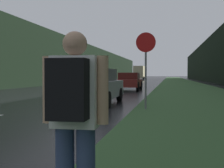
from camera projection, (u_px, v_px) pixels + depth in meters
grass_verge at (183, 85)px, 38.92m from camera, size 6.00×240.00×0.02m
lane_stripe_c at (62, 100)px, 15.06m from camera, size 0.12×3.00×0.01m
lane_stripe_d at (96, 92)px, 21.95m from camera, size 0.12×3.00×0.01m
lane_stripe_e at (113, 88)px, 28.83m from camera, size 0.12×3.00×0.01m
lane_stripe_f at (124, 86)px, 35.71m from camera, size 0.12×3.00×0.01m
treeline_far_side at (78, 62)px, 51.66m from camera, size 2.00×140.00×6.64m
treeline_near_side at (221, 57)px, 47.56m from camera, size 2.00×140.00×7.82m
stop_sign at (146, 62)px, 11.06m from camera, size 0.70×0.07×2.75m
hitchhiker_with_backpack at (74, 115)px, 2.51m from camera, size 0.55×0.40×1.60m
car_passing_near at (93, 86)px, 13.26m from camera, size 2.01×4.65×1.50m
car_passing_far at (129, 81)px, 24.89m from camera, size 1.91×4.23×1.42m
car_oncoming at (129, 78)px, 55.44m from camera, size 2.05×4.34×1.45m
delivery_truck at (140, 73)px, 75.15m from camera, size 2.45×8.51×3.33m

